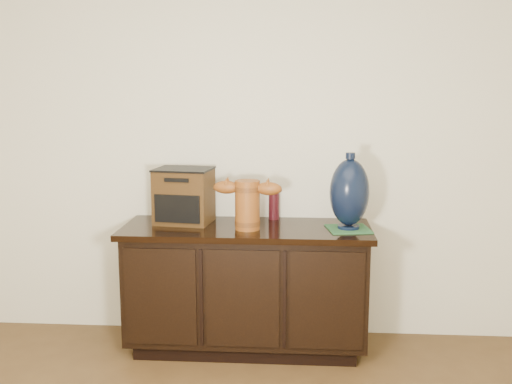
# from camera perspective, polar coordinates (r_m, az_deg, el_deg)

# --- Properties ---
(room) EXTENTS (5.00, 5.00, 5.00)m
(room) POSITION_cam_1_polar(r_m,az_deg,el_deg) (1.26, -9.68, -2.26)
(room) COLOR #4F361B
(room) RESTS_ON ground
(sideboard) EXTENTS (1.46, 0.56, 0.75)m
(sideboard) POSITION_cam_1_polar(r_m,az_deg,el_deg) (3.63, -0.91, -8.98)
(sideboard) COLOR black
(sideboard) RESTS_ON ground
(terracotta_vessel) EXTENTS (0.40, 0.16, 0.29)m
(terracotta_vessel) POSITION_cam_1_polar(r_m,az_deg,el_deg) (3.43, -0.83, -0.95)
(terracotta_vessel) COLOR #94501B
(terracotta_vessel) RESTS_ON sideboard
(tv_radio) EXTENTS (0.36, 0.31, 0.33)m
(tv_radio) POSITION_cam_1_polar(r_m,az_deg,el_deg) (3.63, -6.88, -0.35)
(tv_radio) COLOR #3F270F
(tv_radio) RESTS_ON sideboard
(green_mat) EXTENTS (0.27, 0.27, 0.01)m
(green_mat) POSITION_cam_1_polar(r_m,az_deg,el_deg) (3.50, 8.80, -3.49)
(green_mat) COLOR #2A5E33
(green_mat) RESTS_ON sideboard
(lamp_base) EXTENTS (0.26, 0.26, 0.44)m
(lamp_base) POSITION_cam_1_polar(r_m,az_deg,el_deg) (3.45, 8.89, -0.07)
(lamp_base) COLOR black
(lamp_base) RESTS_ON green_mat
(spray_can) EXTENTS (0.07, 0.07, 0.19)m
(spray_can) POSITION_cam_1_polar(r_m,az_deg,el_deg) (3.71, 1.72, -1.17)
(spray_can) COLOR #580F19
(spray_can) RESTS_ON sideboard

